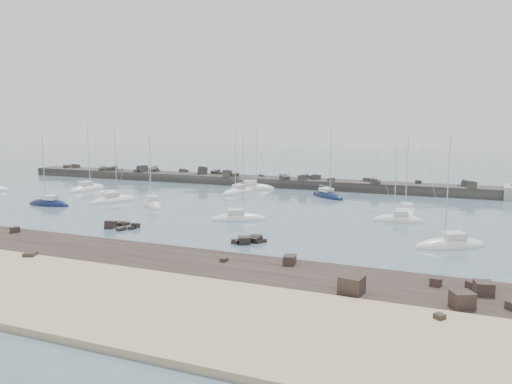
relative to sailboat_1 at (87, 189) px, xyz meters
The scene contains 16 objects.
ground 37.79m from the sailboat_1, 27.52° to the right, with size 400.00×400.00×0.00m, color #496473.
rock_shelf 52.02m from the sailboat_1, 49.38° to the right, with size 140.00×12.00×2.11m.
rock_cluster_near 39.27m from the sailboat_1, 42.91° to the right, with size 4.35×4.32×1.55m.
rock_cluster_far 55.43m from the sailboat_1, 30.05° to the right, with size 3.75×3.18×1.40m.
breakwater 33.10m from the sailboat_1, 38.34° to the left, with size 115.00×7.10×5.13m.
sailboat_1 is the anchor object (origin of this frame).
sailboat_2 18.57m from the sailboat_1, 67.87° to the right, with size 7.96×2.87×12.55m.
sailboat_3 17.37m from the sailboat_1, 34.47° to the right, with size 5.69×8.83×13.41m.
sailboat_4 33.53m from the sailboat_1, 24.19° to the left, with size 9.42×6.08×14.31m.
sailboat_5 25.83m from the sailboat_1, 25.72° to the right, with size 7.23×6.99×12.39m.
sailboat_6 31.01m from the sailboat_1, 14.52° to the left, with size 4.88×8.90×13.48m.
sailboat_7 44.34m from the sailboat_1, 21.53° to the right, with size 8.09×5.87×12.48m.
sailboat_8 48.35m from the sailboat_1, 11.16° to the left, with size 8.51×7.82×13.96m.
sailboat_9 62.83m from the sailboat_1, ahead, with size 7.32×3.35×11.31m.
sailboat_10 62.52m from the sailboat_1, ahead, with size 4.03×8.09×12.32m.
sailboat_11 72.45m from the sailboat_1, 16.84° to the right, with size 8.45×6.65×13.26m.
Camera 1 is at (36.73, -61.72, 13.97)m, focal length 35.00 mm.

